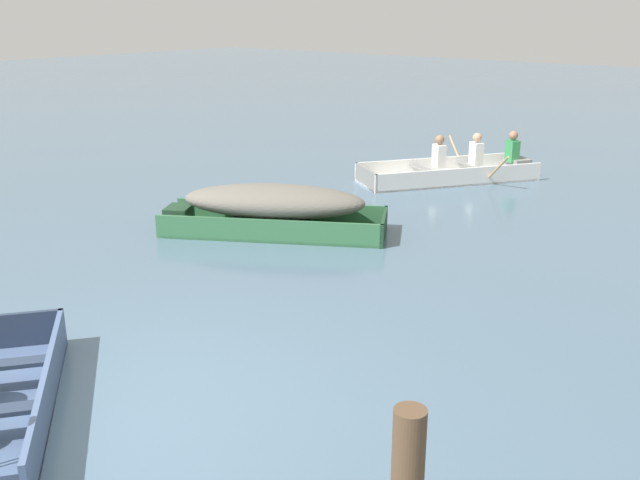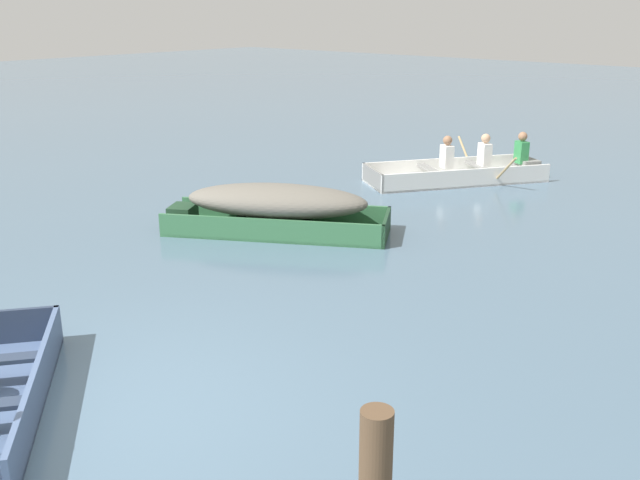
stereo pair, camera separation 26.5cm
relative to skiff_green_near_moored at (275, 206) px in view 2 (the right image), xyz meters
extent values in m
plane|color=slate|center=(2.57, -4.63, -0.43)|extent=(80.00, 80.00, 0.00)
cube|color=#475B7F|center=(1.97, -4.93, -0.23)|extent=(2.16, 1.65, 0.40)
cube|color=#387047|center=(0.03, 0.02, -0.41)|extent=(3.44, 2.62, 0.04)
cube|color=#387047|center=(0.28, -0.41, -0.25)|extent=(2.93, 1.78, 0.36)
cube|color=#387047|center=(-0.23, 0.44, -0.25)|extent=(2.93, 1.78, 0.36)
cube|color=#1E3D27|center=(1.46, 0.87, -0.25)|extent=(0.57, 0.91, 0.36)
cube|color=#1E3D27|center=(-1.27, -0.76, -0.23)|extent=(0.55, 0.58, 0.32)
cube|color=#1E3D27|center=(-0.41, -0.24, -0.16)|extent=(0.62, 0.88, 0.04)
cube|color=#1E3D27|center=(0.46, 0.28, -0.16)|extent=(0.62, 0.88, 0.04)
ellipsoid|color=#6B665B|center=(0.03, 0.02, 0.08)|extent=(2.89, 2.27, 0.50)
cube|color=white|center=(0.36, 4.72, -0.41)|extent=(2.87, 3.54, 0.04)
cube|color=white|center=(-0.09, 5.01, -0.25)|extent=(1.98, 2.94, 0.36)
cube|color=white|center=(0.80, 4.42, -0.25)|extent=(1.98, 2.94, 0.36)
cube|color=gray|center=(-0.60, 3.28, -0.25)|extent=(0.96, 0.66, 0.36)
cube|color=gray|center=(1.23, 6.02, -0.23)|extent=(0.62, 0.58, 0.32)
cube|color=gray|center=(0.65, 5.15, -0.16)|extent=(0.94, 0.70, 0.04)
cube|color=gray|center=(0.06, 4.28, -0.16)|extent=(0.94, 0.70, 0.04)
cube|color=white|center=(0.24, 4.55, 0.08)|extent=(0.33, 0.30, 0.44)
sphere|color=#9E7051|center=(0.24, 4.55, 0.40)|extent=(0.18, 0.18, 0.18)
cube|color=white|center=(0.70, 5.23, 0.08)|extent=(0.33, 0.30, 0.44)
sphere|color=tan|center=(0.70, 5.23, 0.40)|extent=(0.18, 0.18, 0.18)
cube|color=#338C4C|center=(1.15, 5.91, 0.08)|extent=(0.33, 0.30, 0.44)
sphere|color=#9E7051|center=(1.15, 5.91, 0.40)|extent=(0.18, 0.18, 0.18)
cylinder|color=tan|center=(-0.02, 5.70, -0.02)|extent=(0.56, 0.39, 0.55)
cylinder|color=tan|center=(1.41, 4.75, -0.02)|extent=(0.56, 0.39, 0.55)
camera|label=1|loc=(7.13, -7.60, 2.89)|focal=40.00mm
camera|label=2|loc=(7.33, -7.43, 2.89)|focal=40.00mm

